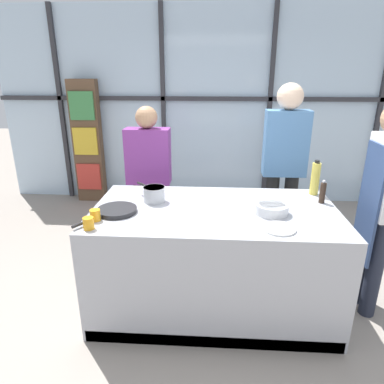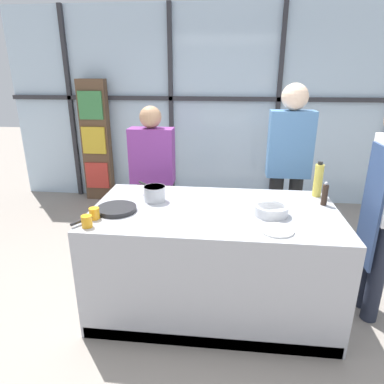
{
  "view_description": "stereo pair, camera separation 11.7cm",
  "coord_description": "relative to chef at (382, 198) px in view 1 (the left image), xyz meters",
  "views": [
    {
      "loc": [
        -0.02,
        -2.52,
        1.93
      ],
      "look_at": [
        -0.19,
        0.1,
        0.99
      ],
      "focal_mm": 32.0,
      "sensor_mm": 36.0,
      "label": 1
    },
    {
      "loc": [
        0.1,
        -2.51,
        1.93
      ],
      "look_at": [
        -0.19,
        0.1,
        0.99
      ],
      "focal_mm": 32.0,
      "sensor_mm": 36.0,
      "label": 2
    }
  ],
  "objects": [
    {
      "name": "demo_island",
      "position": [
        -1.28,
        -0.03,
        -0.56
      ],
      "size": [
        1.94,
        1.05,
        0.89
      ],
      "color": "#A8AAB2",
      "rests_on": "ground_plane"
    },
    {
      "name": "spectator_center_left",
      "position": [
        -0.58,
        0.89,
        0.05
      ],
      "size": [
        0.43,
        0.25,
        1.82
      ],
      "rotation": [
        0.0,
        0.0,
        3.14
      ],
      "color": "black",
      "rests_on": "ground_plane"
    },
    {
      "name": "chef",
      "position": [
        0.0,
        0.0,
        0.0
      ],
      "size": [
        0.24,
        0.39,
        1.73
      ],
      "rotation": [
        0.0,
        0.0,
        1.57
      ],
      "color": "#232838",
      "rests_on": "ground_plane"
    },
    {
      "name": "mixing_bowl",
      "position": [
        -0.85,
        -0.1,
        -0.07
      ],
      "size": [
        0.25,
        0.25,
        0.08
      ],
      "color": "silver",
      "rests_on": "demo_island"
    },
    {
      "name": "bookshelf",
      "position": [
        -3.19,
        2.4,
        -0.09
      ],
      "size": [
        0.42,
        0.19,
        1.81
      ],
      "color": "brown",
      "rests_on": "ground_plane"
    },
    {
      "name": "pepper_grinder",
      "position": [
        -0.4,
        0.15,
        -0.02
      ],
      "size": [
        0.05,
        0.05,
        0.2
      ],
      "color": "#332319",
      "rests_on": "demo_island"
    },
    {
      "name": "spectator_far_left",
      "position": [
        -1.98,
        0.89,
        -0.11
      ],
      "size": [
        0.46,
        0.22,
        1.6
      ],
      "rotation": [
        0.0,
        0.0,
        3.14
      ],
      "color": "#47382D",
      "rests_on": "ground_plane"
    },
    {
      "name": "ground_plane",
      "position": [
        -1.28,
        -0.03,
        -1.0
      ],
      "size": [
        18.0,
        18.0,
        0.0
      ],
      "primitive_type": "plane",
      "color": "gray"
    },
    {
      "name": "white_plate",
      "position": [
        -0.84,
        -0.38,
        -0.1
      ],
      "size": [
        0.23,
        0.23,
        0.01
      ],
      "primitive_type": "cylinder",
      "color": "white",
      "rests_on": "demo_island"
    },
    {
      "name": "frying_pan",
      "position": [
        -2.04,
        -0.16,
        -0.09
      ],
      "size": [
        0.38,
        0.49,
        0.04
      ],
      "color": "#232326",
      "rests_on": "demo_island"
    },
    {
      "name": "saucepan",
      "position": [
        -1.79,
        0.1,
        -0.04
      ],
      "size": [
        0.27,
        0.28,
        0.13
      ],
      "color": "silver",
      "rests_on": "demo_island"
    },
    {
      "name": "oil_bottle",
      "position": [
        -0.41,
        0.36,
        0.04
      ],
      "size": [
        0.08,
        0.08,
        0.31
      ],
      "color": "#E0CC4C",
      "rests_on": "demo_island"
    },
    {
      "name": "juice_glass_near",
      "position": [
        -2.15,
        -0.46,
        -0.07
      ],
      "size": [
        0.08,
        0.08,
        0.09
      ],
      "primitive_type": "cylinder",
      "color": "orange",
      "rests_on": "demo_island"
    },
    {
      "name": "juice_glass_far",
      "position": [
        -2.15,
        -0.32,
        -0.07
      ],
      "size": [
        0.08,
        0.08,
        0.09
      ],
      "primitive_type": "cylinder",
      "color": "orange",
      "rests_on": "demo_island"
    },
    {
      "name": "back_window_wall",
      "position": [
        -1.28,
        2.58,
        0.4
      ],
      "size": [
        6.4,
        0.1,
        2.8
      ],
      "color": "silver",
      "rests_on": "ground_plane"
    }
  ]
}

